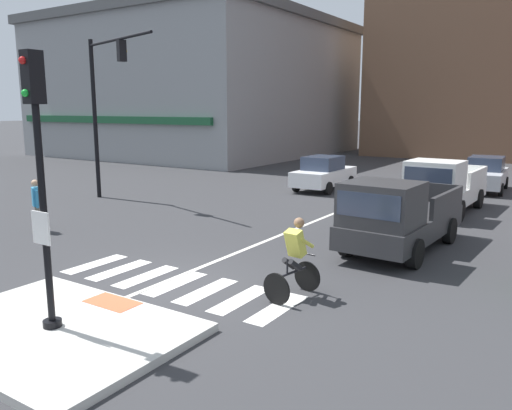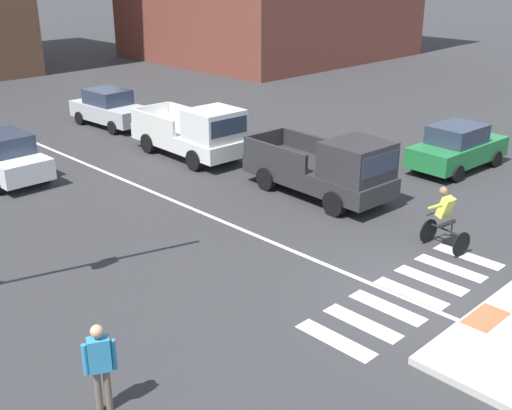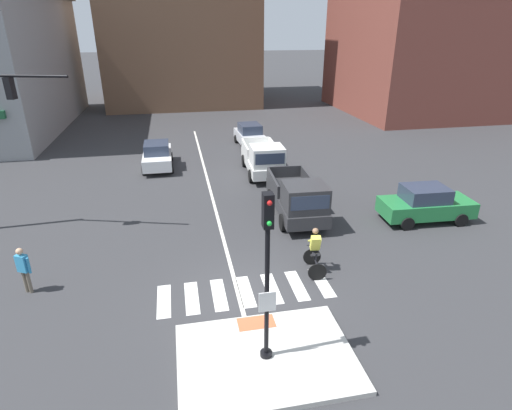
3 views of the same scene
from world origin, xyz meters
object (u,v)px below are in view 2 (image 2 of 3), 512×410
Objects in this scene: car_white_westbound_distant at (4,157)px; cyclist at (445,218)px; pickup_truck_charcoal_eastbound_mid at (328,169)px; pedestrian_at_curb_left at (100,362)px; car_silver_eastbound_distant at (110,108)px; pickup_truck_white_eastbound_far at (196,134)px; car_green_cross_right at (457,147)px.

car_white_westbound_distant is 14.59m from cyclist.
pickup_truck_charcoal_eastbound_mid is at bearing 81.02° from cyclist.
cyclist is 1.01× the size of pedestrian_at_curb_left.
car_white_westbound_distant is at bearing 113.26° from cyclist.
pedestrian_at_curb_left is (-9.78, 0.65, 0.11)m from cyclist.
pedestrian_at_curb_left is (-10.66, -16.62, 0.17)m from car_silver_eastbound_distant.
pickup_truck_white_eastbound_far is at bearing 92.39° from pickup_truck_charcoal_eastbound_mid.
car_silver_eastbound_distant is (6.64, 3.87, 0.00)m from car_white_westbound_distant.
car_white_westbound_distant is 0.98× the size of car_silver_eastbound_distant.
pickup_truck_charcoal_eastbound_mid reaches higher than cyclist.
car_white_westbound_distant is at bearing 139.69° from car_green_cross_right.
car_white_westbound_distant is at bearing 125.89° from pickup_truck_charcoal_eastbound_mid.
car_green_cross_right and car_white_westbound_distant have the same top height.
cyclist is at bearing -153.61° from car_green_cross_right.
car_white_westbound_distant and car_silver_eastbound_distant have the same top height.
car_white_westbound_distant is 0.79× the size of pickup_truck_charcoal_eastbound_mid.
pickup_truck_white_eastbound_far is 10.69m from cyclist.
car_silver_eastbound_distant is at bearing 30.23° from car_white_westbound_distant.
pickup_truck_white_eastbound_far is 14.33m from pedestrian_at_curb_left.
car_green_cross_right is at bearing -52.00° from pickup_truck_white_eastbound_far.
car_silver_eastbound_distant is 6.61m from pickup_truck_white_eastbound_far.
pickup_truck_charcoal_eastbound_mid is (6.47, -8.94, 0.17)m from car_white_westbound_distant.
car_silver_eastbound_distant is at bearing 89.25° from pickup_truck_charcoal_eastbound_mid.
cyclist is (-6.34, -3.14, 0.06)m from car_green_cross_right.
pedestrian_at_curb_left is at bearing -107.49° from car_white_westbound_distant.
pedestrian_at_curb_left is (-10.49, -3.82, 0.00)m from pickup_truck_charcoal_eastbound_mid.
pedestrian_at_curb_left is (-16.12, -2.49, 0.17)m from car_green_cross_right.
car_silver_eastbound_distant is at bearing 86.30° from pickup_truck_white_eastbound_far.
pickup_truck_white_eastbound_far is (-5.89, 7.54, 0.17)m from car_green_cross_right.
cyclist reaches higher than car_white_westbound_distant.
car_green_cross_right is at bearing -40.31° from car_white_westbound_distant.
pedestrian_at_curb_left is (-10.23, -10.03, 0.00)m from pickup_truck_white_eastbound_far.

